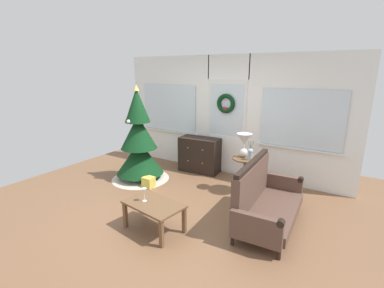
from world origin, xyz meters
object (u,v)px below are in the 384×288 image
(table_lamp, at_px, (244,142))
(gift_box, at_px, (149,182))
(coffee_table, at_px, (154,207))
(wine_glass, at_px, (144,192))
(christmas_tree, at_px, (139,146))
(settee_sofa, at_px, (263,200))
(side_table, at_px, (245,168))
(flower_vase, at_px, (250,153))
(dresser_cabinet, at_px, (200,155))

(table_lamp, xyz_separation_m, gift_box, (-1.63, -0.80, -0.86))
(coffee_table, bearing_deg, wine_glass, -175.10)
(table_lamp, distance_m, gift_box, 2.01)
(christmas_tree, distance_m, table_lamp, 2.16)
(settee_sofa, relative_size, coffee_table, 1.80)
(side_table, height_order, table_lamp, table_lamp)
(flower_vase, distance_m, wine_glass, 2.05)
(dresser_cabinet, bearing_deg, table_lamp, -22.33)
(table_lamp, bearing_deg, settee_sofa, -52.99)
(gift_box, bearing_deg, coffee_table, -46.56)
(table_lamp, distance_m, wine_glass, 2.10)
(flower_vase, bearing_deg, coffee_table, -112.04)
(settee_sofa, relative_size, table_lamp, 3.71)
(settee_sofa, bearing_deg, side_table, 125.74)
(coffee_table, height_order, wine_glass, wine_glass)
(christmas_tree, distance_m, dresser_cabinet, 1.38)
(christmas_tree, xyz_separation_m, table_lamp, (2.07, 0.54, 0.25))
(flower_vase, relative_size, wine_glass, 1.79)
(table_lamp, bearing_deg, dresser_cabinet, 157.67)
(settee_sofa, relative_size, gift_box, 7.77)
(gift_box, bearing_deg, flower_vase, 21.48)
(christmas_tree, xyz_separation_m, dresser_cabinet, (0.85, 1.04, -0.33))
(christmas_tree, xyz_separation_m, coffee_table, (1.50, -1.37, -0.36))
(table_lamp, relative_size, coffee_table, 0.48)
(flower_vase, relative_size, coffee_table, 0.39)
(table_lamp, bearing_deg, wine_glass, -110.77)
(dresser_cabinet, distance_m, table_lamp, 1.45)
(christmas_tree, xyz_separation_m, side_table, (2.13, 0.50, -0.23))
(settee_sofa, height_order, flower_vase, flower_vase)
(wine_glass, distance_m, gift_box, 1.51)
(christmas_tree, bearing_deg, flower_vase, 11.17)
(settee_sofa, xyz_separation_m, coffee_table, (-1.26, -1.00, -0.02))
(dresser_cabinet, relative_size, wine_glass, 4.73)
(wine_glass, bearing_deg, coffee_table, 4.90)
(christmas_tree, height_order, dresser_cabinet, christmas_tree)
(dresser_cabinet, distance_m, flower_vase, 1.57)
(coffee_table, bearing_deg, dresser_cabinet, 105.10)
(side_table, bearing_deg, coffee_table, -108.70)
(dresser_cabinet, distance_m, gift_box, 1.40)
(christmas_tree, distance_m, side_table, 2.20)
(dresser_cabinet, bearing_deg, coffee_table, -74.90)
(dresser_cabinet, distance_m, coffee_table, 2.51)
(side_table, height_order, gift_box, side_table)
(christmas_tree, height_order, table_lamp, christmas_tree)
(christmas_tree, distance_m, wine_glass, 1.94)
(table_lamp, bearing_deg, side_table, -33.69)
(dresser_cabinet, distance_m, wine_glass, 2.49)
(coffee_table, relative_size, wine_glass, 4.66)
(gift_box, bearing_deg, dresser_cabinet, 72.98)
(side_table, xyz_separation_m, wine_glass, (-0.79, -1.89, 0.07))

